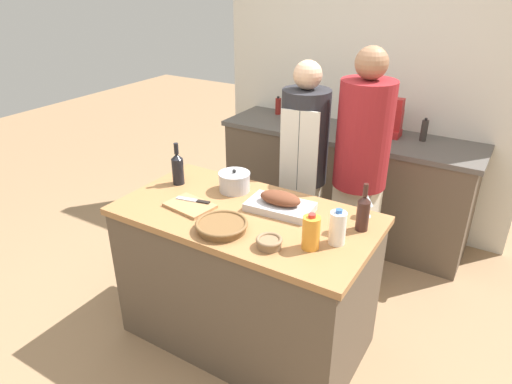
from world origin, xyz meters
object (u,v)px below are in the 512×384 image
object	(u,v)px
wine_glass_right	(340,215)
stand_mixer	(391,121)
cutting_board	(190,206)
juice_jug	(311,232)
mixing_bowl	(269,242)
milk_jug	(338,228)
stock_pot	(234,182)
condiment_bottle_extra	(278,106)
wine_glass_left	(367,201)
person_cook_guest	(360,167)
wine_bottle_green	(178,168)
condiment_bottle_short	(341,125)
condiment_bottle_tall	(424,130)
wicker_basket	(221,225)
knife_chef	(194,200)
roasting_pan	(280,203)
wine_bottle_dark	(363,212)
person_cook_aproned	(303,165)

from	to	relation	value
wine_glass_right	stand_mixer	xyz separation A→B (m)	(-0.22, 1.60, 0.05)
cutting_board	juice_jug	world-z (taller)	juice_jug
mixing_bowl	milk_jug	world-z (taller)	milk_jug
juice_jug	wine_glass_right	size ratio (longest dim) A/B	1.36
stock_pot	condiment_bottle_extra	world-z (taller)	condiment_bottle_extra
wine_glass_left	person_cook_guest	bearing A→B (deg)	112.91
wine_bottle_green	condiment_bottle_short	distance (m)	1.47
condiment_bottle_short	person_cook_guest	world-z (taller)	person_cook_guest
mixing_bowl	condiment_bottle_tall	size ratio (longest dim) A/B	0.73
condiment_bottle_tall	condiment_bottle_short	distance (m)	0.65
wine_glass_right	condiment_bottle_tall	size ratio (longest dim) A/B	0.76
condiment_bottle_tall	wine_bottle_green	bearing A→B (deg)	-125.88
wicker_basket	person_cook_guest	distance (m)	1.14
juice_jug	knife_chef	distance (m)	0.79
stand_mixer	mixing_bowl	bearing A→B (deg)	-90.71
roasting_pan	juice_jug	size ratio (longest dim) A/B	2.05
condiment_bottle_extra	person_cook_guest	distance (m)	1.46
roasting_pan	person_cook_guest	bearing A→B (deg)	73.07
mixing_bowl	wine_bottle_dark	distance (m)	0.53
milk_jug	knife_chef	xyz separation A→B (m)	(-0.88, -0.03, -0.07)
knife_chef	condiment_bottle_tall	world-z (taller)	condiment_bottle_tall
wine_bottle_green	juice_jug	bearing A→B (deg)	-13.20
milk_jug	juice_jug	bearing A→B (deg)	-131.02
juice_jug	mixing_bowl	bearing A→B (deg)	-150.22
juice_jug	knife_chef	bearing A→B (deg)	174.54
cutting_board	juice_jug	size ratio (longest dim) A/B	1.54
person_cook_aproned	condiment_bottle_short	bearing A→B (deg)	77.21
roasting_pan	cutting_board	size ratio (longest dim) A/B	1.33
milk_jug	knife_chef	distance (m)	0.88
wine_glass_left	knife_chef	world-z (taller)	wine_glass_left
stock_pot	condiment_bottle_extra	xyz separation A→B (m)	(-0.55, 1.55, 0.04)
stand_mixer	person_cook_aproned	size ratio (longest dim) A/B	0.19
cutting_board	person_cook_guest	size ratio (longest dim) A/B	0.17
stand_mixer	person_cook_aproned	xyz separation A→B (m)	(-0.35, -0.87, -0.15)
roasting_pan	wine_glass_left	size ratio (longest dim) A/B	2.91
wine_glass_left	condiment_bottle_extra	world-z (taller)	condiment_bottle_extra
roasting_pan	person_cook_guest	xyz separation A→B (m)	(0.22, 0.71, 0.01)
condiment_bottle_short	person_cook_aproned	size ratio (longest dim) A/B	0.13
mixing_bowl	juice_jug	xyz separation A→B (m)	(0.18, 0.10, 0.06)
milk_jug	condiment_bottle_short	world-z (taller)	condiment_bottle_short
roasting_pan	condiment_bottle_tall	size ratio (longest dim) A/B	2.11
person_cook_aproned	wine_glass_left	bearing A→B (deg)	-50.60
stock_pot	wine_glass_left	distance (m)	0.82
roasting_pan	wine_bottle_green	xyz separation A→B (m)	(-0.73, -0.02, 0.06)
wine_glass_left	condiment_bottle_extra	xyz separation A→B (m)	(-1.36, 1.45, -0.00)
wine_glass_right	knife_chef	bearing A→B (deg)	-170.82
mixing_bowl	condiment_bottle_tall	distance (m)	1.97
stand_mixer	condiment_bottle_extra	size ratio (longest dim) A/B	1.88
wicker_basket	knife_chef	size ratio (longest dim) A/B	1.31
wicker_basket	person_cook_guest	size ratio (longest dim) A/B	0.16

